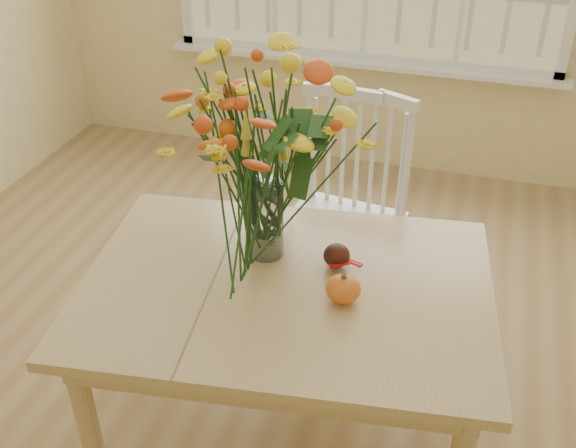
% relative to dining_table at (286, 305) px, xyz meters
% --- Properties ---
extents(floor, '(4.00, 4.50, 0.01)m').
position_rel_dining_table_xyz_m(floor, '(-0.21, 0.04, -0.63)').
color(floor, '#A17C4E').
rests_on(floor, ground).
extents(dining_table, '(1.45, 1.12, 0.72)m').
position_rel_dining_table_xyz_m(dining_table, '(0.00, 0.00, 0.00)').
color(dining_table, tan).
rests_on(dining_table, floor).
extents(windsor_chair, '(0.54, 0.52, 1.04)m').
position_rel_dining_table_xyz_m(windsor_chair, '(0.04, 0.77, -0.05)').
color(windsor_chair, white).
rests_on(windsor_chair, floor).
extents(flower_vase, '(0.58, 0.58, 0.69)m').
position_rel_dining_table_xyz_m(flower_vase, '(-0.12, 0.15, 0.51)').
color(flower_vase, white).
rests_on(flower_vase, dining_table).
extents(pumpkin, '(0.11, 0.11, 0.09)m').
position_rel_dining_table_xyz_m(pumpkin, '(0.20, -0.03, 0.13)').
color(pumpkin, '#EC5B1B').
rests_on(pumpkin, dining_table).
extents(turkey_figurine, '(0.08, 0.06, 0.10)m').
position_rel_dining_table_xyz_m(turkey_figurine, '(-0.11, 0.13, 0.13)').
color(turkey_figurine, '#CCB78C').
rests_on(turkey_figurine, dining_table).
extents(dark_gourd, '(0.12, 0.09, 0.08)m').
position_rel_dining_table_xyz_m(dark_gourd, '(0.14, 0.14, 0.13)').
color(dark_gourd, '#38160F').
rests_on(dark_gourd, dining_table).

